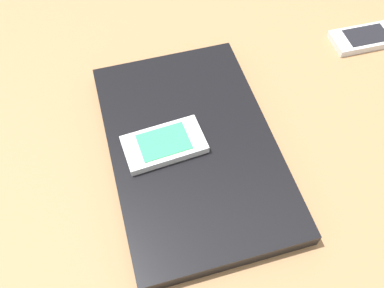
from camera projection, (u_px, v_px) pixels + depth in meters
The scene contains 4 objects.
desk_surface at pixel (230, 178), 57.80cm from camera, with size 120.00×80.00×3.00cm, color olive.
laptop_closed at pixel (192, 147), 57.37cm from camera, with size 34.12×22.00×2.37cm, color black.
cell_phone_on_laptop at pixel (164, 144), 55.51cm from camera, with size 8.44×11.82×1.27cm.
cell_phone_on_desk at pixel (365, 38), 70.33cm from camera, with size 7.21×12.14×1.32cm.
Camera 1 is at (27.76, -7.68, 52.10)cm, focal length 39.12 mm.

